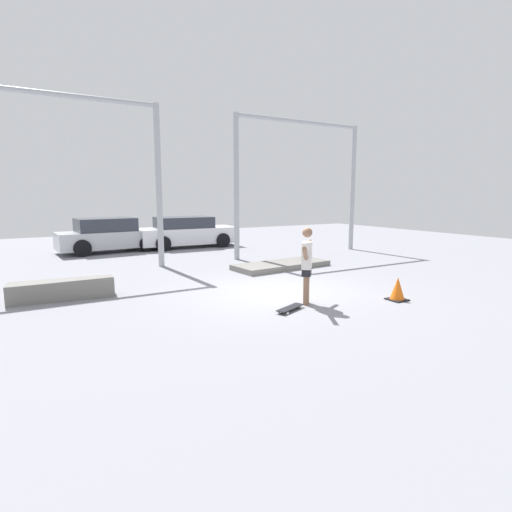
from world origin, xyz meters
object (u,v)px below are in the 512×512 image
(skateboard, at_px, (290,308))
(parked_car_white, at_px, (187,232))
(manual_pad, at_px, (281,265))
(parked_car_silver, at_px, (109,236))
(skateboarder, at_px, (307,262))
(grind_box, at_px, (63,290))
(traffic_cone, at_px, (398,289))

(skateboard, relative_size, parked_car_white, 0.18)
(manual_pad, relative_size, parked_car_silver, 0.76)
(manual_pad, height_order, parked_car_white, parked_car_white)
(skateboard, xyz_separation_m, manual_pad, (2.64, 4.29, 0.03))
(skateboarder, distance_m, parked_car_silver, 11.16)
(grind_box, distance_m, parked_car_white, 9.57)
(skateboarder, relative_size, skateboard, 2.12)
(grind_box, height_order, traffic_cone, traffic_cone)
(parked_car_silver, height_order, traffic_cone, parked_car_silver)
(parked_car_white, relative_size, traffic_cone, 8.47)
(skateboard, bearing_deg, parked_car_white, 58.29)
(skateboarder, height_order, skateboard, skateboarder)
(manual_pad, bearing_deg, traffic_cone, -89.93)
(traffic_cone, bearing_deg, parked_car_white, 94.14)
(grind_box, xyz_separation_m, traffic_cone, (6.72, -4.02, 0.04))
(parked_car_silver, bearing_deg, grind_box, -111.96)
(parked_car_silver, bearing_deg, parked_car_white, -7.43)
(skateboarder, xyz_separation_m, parked_car_silver, (-2.24, 10.93, -0.26))
(skateboarder, distance_m, skateboard, 1.12)
(skateboarder, bearing_deg, manual_pad, 14.94)
(parked_car_silver, height_order, parked_car_white, parked_car_silver)
(skateboard, distance_m, grind_box, 5.36)
(manual_pad, height_order, traffic_cone, traffic_cone)
(grind_box, relative_size, parked_car_white, 0.49)
(skateboarder, relative_size, grind_box, 0.76)
(parked_car_white, bearing_deg, grind_box, -125.98)
(skateboard, bearing_deg, manual_pad, 35.98)
(grind_box, bearing_deg, traffic_cone, -30.87)
(skateboard, distance_m, parked_car_silver, 11.33)
(skateboarder, xyz_separation_m, manual_pad, (2.02, 4.02, -0.87))
(traffic_cone, bearing_deg, skateboarder, 158.31)
(grind_box, xyz_separation_m, manual_pad, (6.72, 0.81, -0.13))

